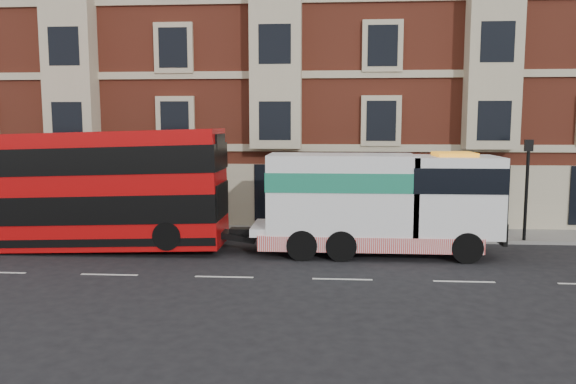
# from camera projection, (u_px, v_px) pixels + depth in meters

# --- Properties ---
(ground) EXTENTS (120.00, 120.00, 0.00)m
(ground) POSITION_uv_depth(u_px,v_px,m) (224.00, 277.00, 19.04)
(ground) COLOR black
(ground) RESTS_ON ground
(sidewalk) EXTENTS (90.00, 3.00, 0.15)m
(sidewalk) POSITION_uv_depth(u_px,v_px,m) (253.00, 232.00, 26.45)
(sidewalk) COLOR slate
(sidewalk) RESTS_ON ground
(victorian_terrace) EXTENTS (45.00, 12.00, 20.40)m
(victorian_terrace) POSITION_uv_depth(u_px,v_px,m) (278.00, 39.00, 32.62)
(victorian_terrace) COLOR brown
(victorian_terrace) RESTS_ON ground
(lamp_post_west) EXTENTS (0.35, 0.15, 4.35)m
(lamp_post_west) POSITION_uv_depth(u_px,v_px,m) (117.00, 179.00, 25.27)
(lamp_post_west) COLOR black
(lamp_post_west) RESTS_ON sidewalk
(lamp_post_east) EXTENTS (0.35, 0.15, 4.35)m
(lamp_post_east) POSITION_uv_depth(u_px,v_px,m) (527.00, 182.00, 24.00)
(lamp_post_east) COLOR black
(lamp_post_east) RESTS_ON sidewalk
(double_decker_bus) EXTENTS (11.92, 2.74, 4.83)m
(double_decker_bus) POSITION_uv_depth(u_px,v_px,m) (78.00, 188.00, 22.92)
(double_decker_bus) COLOR #B90A0B
(double_decker_bus) RESTS_ON ground
(tow_truck) EXTENTS (9.55, 2.82, 3.98)m
(tow_truck) POSITION_uv_depth(u_px,v_px,m) (375.00, 202.00, 22.12)
(tow_truck) COLOR white
(tow_truck) RESTS_ON ground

